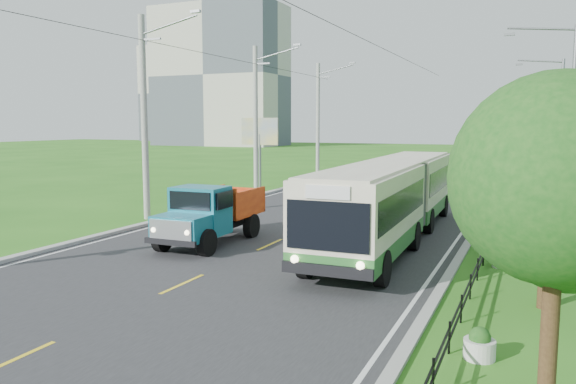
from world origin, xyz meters
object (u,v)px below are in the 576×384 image
Objects in this scene: planter_front at (480,345)px; dump_truck at (211,210)px; tree_third at (549,146)px; planter_far at (518,200)px; streetlight_far at (557,122)px; billboard_left at (260,136)px; planter_near at (502,259)px; tree_fourth at (546,150)px; tree_back at (544,141)px; tree_front at (561,191)px; tree_second at (552,173)px; pole_mid at (256,119)px; tree_fifth at (545,141)px; pole_near at (145,117)px; bus at (392,194)px; streetlight_mid at (567,121)px; planter_mid at (512,221)px; pole_far at (318,120)px.

planter_front is 0.12× the size of dump_truck.
planter_far is at bearing 95.18° from tree_third.
streetlight_far reaches higher than billboard_left.
tree_fourth is at bearing 81.23° from planter_near.
planter_near is (-1.26, -2.14, -3.70)m from tree_third.
tree_back reaches higher than planter_near.
tree_front reaches higher than dump_truck.
tree_front is 30.00m from tree_back.
tree_front is at bearing -55.95° from planter_front.
tree_third is at bearing 90.00° from tree_second.
pole_mid is 14.93× the size of planter_far.
planter_front is at bearing -93.25° from tree_fifth.
dump_truck reaches higher than planter_far.
pole_near reaches higher than tree_back.
tree_fourth is 0.33× the size of bus.
bus is (13.66, -15.13, -1.96)m from billboard_left.
pole_near is 19.56m from streetlight_mid.
billboard_left is at bearing 130.88° from bus.
tree_fourth is 21.72m from billboard_left.
planter_mid is 20.99m from billboard_left.
planter_far is at bearing 3.39° from pole_mid.
planter_far is (-2.04, -6.00, -4.62)m from streetlight_far.
planter_front is (16.86, -11.00, -4.81)m from pole_near.
planter_front is at bearing -92.56° from tree_back.
planter_mid is (16.86, -19.00, -4.81)m from pole_far.
tree_front is at bearing -85.98° from planter_mid.
tree_back reaches higher than tree_second.
tree_front is 1.02× the size of tree_back.
bus is (-5.70, 0.73, -2.08)m from tree_third.
planter_mid is (-2.04, -14.00, -4.62)m from streetlight_far.
planter_near is (-1.26, -14.14, -3.57)m from tree_fifth.
tree_back is 12.66m from planter_mid.
planter_near is at bearing -95.30° from streetlight_far.
pole_far is at bearing 90.00° from pole_near.
planter_mid is at bearing 96.05° from tree_second.
pole_far is 35.82m from tree_second.
planter_near is at bearing 97.26° from tree_front.
planter_mid is at bearing 90.00° from planter_near.
planter_far is at bearing 90.00° from planter_front.
tree_second is 0.96× the size of tree_back.
bus is (12.42, -12.13, -3.18)m from pole_mid.
planter_front is at bearing -64.28° from pole_far.
streetlight_far is at bearing 87.73° from tree_third.
pole_mid is at bearing -67.58° from billboard_left.
planter_near is 0.12× the size of dump_truck.
streetlight_far is at bearing 90.00° from streetlight_mid.
planter_far is at bearing 90.00° from planter_near.
pole_far reaches higher than tree_back.
dump_truck is (-10.87, 7.30, 1.06)m from planter_front.
billboard_left is at bearing 112.42° from pole_mid.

